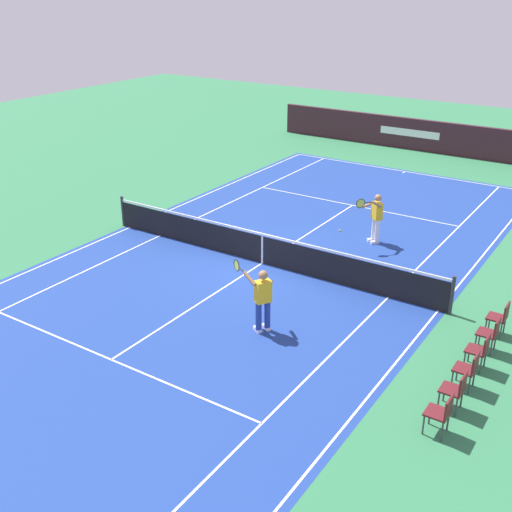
{
  "coord_description": "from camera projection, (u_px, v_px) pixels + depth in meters",
  "views": [
    {
      "loc": [
        14.82,
        9.5,
        8.03
      ],
      "look_at": [
        1.36,
        0.66,
        0.9
      ],
      "focal_mm": 44.34,
      "sensor_mm": 36.0,
      "label": 1
    }
  ],
  "objects": [
    {
      "name": "tennis_net",
      "position": [
        262.0,
        248.0,
        19.15
      ],
      "size": [
        0.1,
        11.7,
        1.08
      ],
      "color": "#2D2D33",
      "rests_on": "ground_plane"
    },
    {
      "name": "spectator_chair_3",
      "position": [
        469.0,
        368.0,
        13.25
      ],
      "size": [
        0.44,
        0.44,
        0.88
      ],
      "color": "#38383D",
      "rests_on": "ground_plane"
    },
    {
      "name": "spectator_chair_5",
      "position": [
        442.0,
        412.0,
        11.91
      ],
      "size": [
        0.44,
        0.44,
        0.88
      ],
      "color": "#38383D",
      "rests_on": "ground_plane"
    },
    {
      "name": "tennis_player_near",
      "position": [
        262.0,
        297.0,
        15.28
      ],
      "size": [
        0.75,
        1.19,
        1.7
      ],
      "color": "navy",
      "rests_on": "ground_plane"
    },
    {
      "name": "spectator_chair_1",
      "position": [
        491.0,
        332.0,
        14.59
      ],
      "size": [
        0.44,
        0.44,
        0.88
      ],
      "color": "#38383D",
      "rests_on": "ground_plane"
    },
    {
      "name": "spectator_chair_4",
      "position": [
        456.0,
        389.0,
        12.58
      ],
      "size": [
        0.44,
        0.44,
        0.88
      ],
      "color": "#38383D",
      "rests_on": "ground_plane"
    },
    {
      "name": "court_slab",
      "position": [
        262.0,
        263.0,
        19.35
      ],
      "size": [
        24.2,
        11.4,
        0.0
      ],
      "primitive_type": "cube",
      "color": "navy",
      "rests_on": "ground_plane"
    },
    {
      "name": "tennis_ball",
      "position": [
        340.0,
        230.0,
        21.75
      ],
      "size": [
        0.07,
        0.07,
        0.07
      ],
      "primitive_type": "sphere",
      "color": "#CCE01E",
      "rests_on": "ground_plane"
    },
    {
      "name": "spectator_chair_2",
      "position": [
        480.0,
        349.0,
        13.92
      ],
      "size": [
        0.44,
        0.44,
        0.88
      ],
      "color": "#38383D",
      "rests_on": "ground_plane"
    },
    {
      "name": "stadium_barrier",
      "position": [
        436.0,
        137.0,
        31.19
      ],
      "size": [
        0.26,
        17.0,
        1.56
      ],
      "color": "#381923",
      "rests_on": "ground_plane"
    },
    {
      "name": "tennis_player_far",
      "position": [
        376.0,
        216.0,
        20.48
      ],
      "size": [
        1.16,
        0.75,
        1.7
      ],
      "color": "white",
      "rests_on": "ground_plane"
    },
    {
      "name": "ground_plane",
      "position": [
        262.0,
        263.0,
        19.35
      ],
      "size": [
        60.0,
        60.0,
        0.0
      ],
      "primitive_type": "plane",
      "color": "#2D7247"
    },
    {
      "name": "court_line_markings",
      "position": [
        262.0,
        263.0,
        19.35
      ],
      "size": [
        23.85,
        11.05,
        0.01
      ],
      "color": "white",
      "rests_on": "ground_plane"
    },
    {
      "name": "spectator_chair_0",
      "position": [
        500.0,
        316.0,
        15.26
      ],
      "size": [
        0.44,
        0.44,
        0.88
      ],
      "color": "#38383D",
      "rests_on": "ground_plane"
    }
  ]
}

